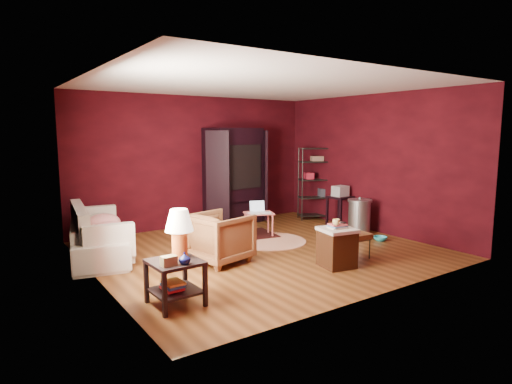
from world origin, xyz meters
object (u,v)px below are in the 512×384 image
Objects in this scene: armchair at (220,235)px; side_table at (177,248)px; sofa at (98,233)px; wire_shelving at (317,180)px; tv_armoire at (235,174)px; laptop_desk at (259,215)px; hamper at (337,247)px.

armchair is 0.77× the size of side_table.
armchair is at bearing -120.07° from sofa.
side_table is 5.57m from wire_shelving.
wire_shelving is at bearing -27.91° from tv_armoire.
armchair is 3.00m from tv_armoire.
sofa is at bearing -151.62° from wire_shelving.
wire_shelving reaches higher than side_table.
sofa is 1.86× the size of side_table.
laptop_desk is 0.41× the size of wire_shelving.
tv_armoire reaches higher than sofa.
armchair is 1.68m from side_table.
sofa is 3.00m from laptop_desk.
laptop_desk is (0.13, 2.27, 0.11)m from hamper.
laptop_desk is at bearing -67.39° from armchair.
laptop_desk is at bearing 39.14° from side_table.
sofa reaches higher than laptop_desk.
side_table is 1.64× the size of hamper.
armchair reaches higher than sofa.
tv_armoire is 1.98m from wire_shelving.
wire_shelving is (5.09, 0.34, 0.51)m from sofa.
wire_shelving is (4.79, 2.82, 0.25)m from side_table.
sofa is 0.99× the size of tv_armoire.
armchair is 3.99m from wire_shelving.
tv_armoire reaches higher than armchair.
sofa is 1.25× the size of wire_shelving.
armchair reaches higher than laptop_desk.
tv_armoire reaches higher than hamper.
side_table is at bearing -120.37° from laptop_desk.
side_table reaches higher than sofa.
side_table is 3.47m from laptop_desk.
wire_shelving is at bearing 37.33° from laptop_desk.
wire_shelving reaches higher than sofa.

